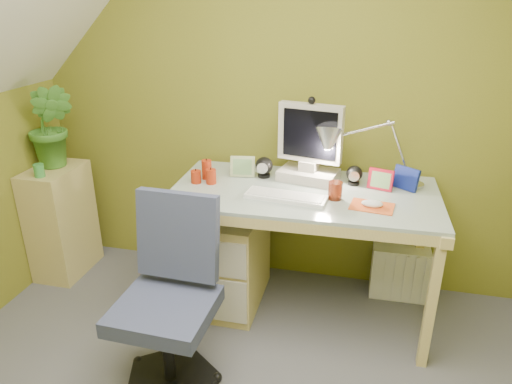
% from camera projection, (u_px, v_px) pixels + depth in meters
% --- Properties ---
extents(wall_back, '(3.20, 0.01, 2.40)m').
position_uv_depth(wall_back, '(278.00, 105.00, 2.96)').
color(wall_back, olive).
rests_on(wall_back, floor).
extents(desk, '(1.53, 0.79, 0.81)m').
position_uv_depth(desk, '(301.00, 252.00, 2.84)').
color(desk, '#D0BA6D').
rests_on(desk, floor).
extents(monitor, '(0.38, 0.26, 0.48)m').
position_uv_depth(monitor, '(310.00, 142.00, 2.75)').
color(monitor, beige).
rests_on(monitor, desk).
extents(speaker_left, '(0.12, 0.12, 0.13)m').
position_uv_depth(speaker_left, '(264.00, 167.00, 2.86)').
color(speaker_left, black).
rests_on(speaker_left, desk).
extents(speaker_right, '(0.10, 0.10, 0.11)m').
position_uv_depth(speaker_right, '(354.00, 175.00, 2.75)').
color(speaker_right, black).
rests_on(speaker_right, desk).
extents(keyboard, '(0.46, 0.19, 0.02)m').
position_uv_depth(keyboard, '(286.00, 197.00, 2.57)').
color(keyboard, white).
rests_on(keyboard, desk).
extents(mousepad, '(0.24, 0.19, 0.01)m').
position_uv_depth(mousepad, '(372.00, 206.00, 2.47)').
color(mousepad, '#E05823').
rests_on(mousepad, desk).
extents(mouse, '(0.12, 0.08, 0.04)m').
position_uv_depth(mouse, '(372.00, 204.00, 2.47)').
color(mouse, white).
rests_on(mouse, mousepad).
extents(amber_tumbler, '(0.08, 0.08, 0.10)m').
position_uv_depth(amber_tumbler, '(335.00, 191.00, 2.55)').
color(amber_tumbler, '#993216').
rests_on(amber_tumbler, desk).
extents(candle_cluster, '(0.17, 0.16, 0.12)m').
position_uv_depth(candle_cluster, '(205.00, 172.00, 2.80)').
color(candle_cluster, '#AA2A0E').
rests_on(candle_cluster, desk).
extents(photo_frame_red, '(0.14, 0.06, 0.12)m').
position_uv_depth(photo_frame_red, '(381.00, 179.00, 2.68)').
color(photo_frame_red, '#B61328').
rests_on(photo_frame_red, desk).
extents(photo_frame_blue, '(0.14, 0.11, 0.13)m').
position_uv_depth(photo_frame_blue, '(406.00, 178.00, 2.68)').
color(photo_frame_blue, navy).
rests_on(photo_frame_blue, desk).
extents(photo_frame_green, '(0.15, 0.04, 0.13)m').
position_uv_depth(photo_frame_green, '(243.00, 166.00, 2.87)').
color(photo_frame_green, '#A9B97F').
rests_on(photo_frame_green, desk).
extents(desk_lamp, '(0.58, 0.34, 0.58)m').
position_uv_depth(desk_lamp, '(390.00, 138.00, 2.63)').
color(desk_lamp, '#AEAEB3').
rests_on(desk_lamp, desk).
extents(side_ledge, '(0.29, 0.44, 0.78)m').
position_uv_depth(side_ledge, '(62.00, 221.00, 3.27)').
color(side_ledge, tan).
rests_on(side_ledge, floor).
extents(potted_plant, '(0.34, 0.29, 0.55)m').
position_uv_depth(potted_plant, '(51.00, 126.00, 3.05)').
color(potted_plant, '#407F2A').
rests_on(potted_plant, side_ledge).
extents(green_cup, '(0.08, 0.08, 0.08)m').
position_uv_depth(green_cup, '(39.00, 171.00, 2.96)').
color(green_cup, green).
rests_on(green_cup, side_ledge).
extents(task_chair, '(0.53, 0.53, 0.93)m').
position_uv_depth(task_chair, '(164.00, 308.00, 2.23)').
color(task_chair, '#383E5C').
rests_on(task_chair, floor).
extents(radiator, '(0.36, 0.15, 0.36)m').
position_uv_depth(radiator, '(399.00, 273.00, 3.05)').
color(radiator, white).
rests_on(radiator, floor).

